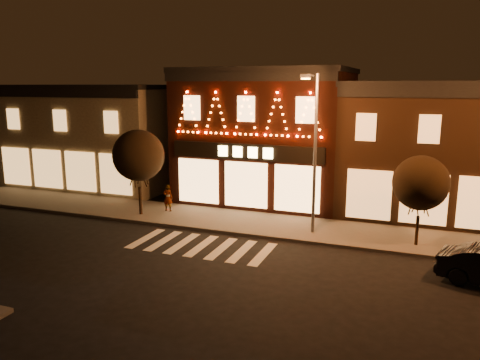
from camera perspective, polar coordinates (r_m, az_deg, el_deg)
The scene contains 9 objects.
ground at distance 18.63m, azimuth -10.13°, elevation -11.80°, with size 120.00×120.00×0.00m, color black.
sidewalk_far at distance 24.72m, azimuth 3.52°, elevation -5.50°, with size 44.00×4.00×0.15m, color #47423D.
building_left at distance 36.23m, azimuth -16.71°, elevation 5.31°, with size 12.20×8.28×7.30m.
building_pulp at distance 30.09m, azimuth 3.39°, elevation 5.55°, with size 10.20×8.34×8.30m.
building_right_a at distance 28.79m, azimuth 21.76°, elevation 3.65°, with size 9.20×8.28×7.50m.
streetlamp_mid at distance 22.40m, azimuth 9.00°, elevation 4.59°, with size 0.53×1.76×7.68m.
tree_left at distance 26.35m, azimuth -12.29°, elevation 2.94°, with size 2.85×2.85×4.77m.
tree_right at distance 22.28m, azimuth 21.19°, elevation -0.35°, with size 2.46×2.46×4.12m.
pedestrian at distance 27.20m, azimuth -8.79°, elevation -2.16°, with size 0.57×0.37×1.56m, color gray.
Camera 1 is at (8.98, -14.57, 7.36)m, focal length 34.97 mm.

